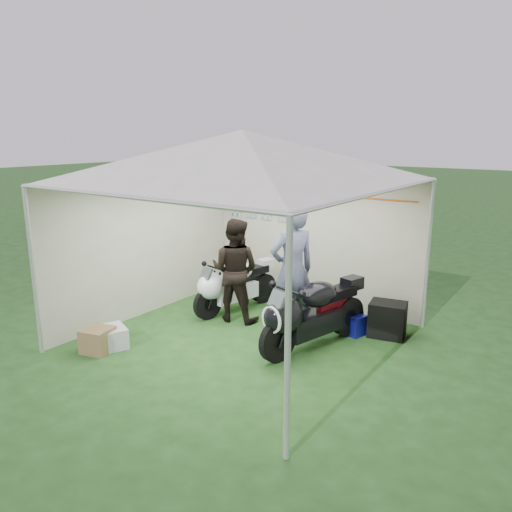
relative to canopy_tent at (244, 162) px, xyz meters
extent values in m
plane|color=#1D4317|center=(0.00, -0.03, -2.58)|extent=(80.00, 80.00, 0.00)
cylinder|color=silver|center=(-2.00, -2.03, -1.43)|extent=(0.06, 0.06, 2.30)
cylinder|color=silver|center=(2.00, -2.03, -1.43)|extent=(0.06, 0.06, 2.30)
cylinder|color=silver|center=(-2.00, 1.97, -1.43)|extent=(0.06, 0.06, 2.30)
cylinder|color=silver|center=(2.00, 1.97, -1.43)|extent=(0.06, 0.06, 2.30)
cube|color=beige|center=(0.00, 1.97, -1.43)|extent=(4.00, 0.02, 2.30)
cube|color=beige|center=(-2.00, -0.03, -1.43)|extent=(0.02, 4.00, 2.30)
cube|color=beige|center=(2.00, -0.03, -1.43)|extent=(0.02, 4.00, 2.30)
pyramid|color=white|center=(0.00, -0.03, 0.07)|extent=(5.66, 5.66, 0.70)
cube|color=#99A5B7|center=(-1.65, 1.95, -0.73)|extent=(0.22, 0.02, 0.28)
cube|color=#99A5B7|center=(-1.30, 1.95, -0.73)|extent=(0.22, 0.02, 0.28)
cube|color=#99A5B7|center=(-0.95, 1.95, -0.73)|extent=(0.22, 0.01, 0.28)
cube|color=#99A5B7|center=(-0.60, 1.95, -0.73)|extent=(0.22, 0.01, 0.28)
cube|color=#99A5B7|center=(-1.65, 1.95, -1.03)|extent=(0.22, 0.02, 0.28)
cube|color=#99A5B7|center=(-1.30, 1.95, -1.03)|extent=(0.22, 0.01, 0.28)
cube|color=#99A5B7|center=(-0.95, 1.95, -1.03)|extent=(0.22, 0.02, 0.28)
cube|color=#99A5B7|center=(-0.60, 1.95, -1.03)|extent=(0.22, 0.01, 0.28)
cylinder|color=#D8590C|center=(0.20, 1.94, -0.63)|extent=(3.20, 0.02, 0.02)
cylinder|color=black|center=(-0.95, 0.27, -2.31)|extent=(0.19, 0.54, 0.53)
cylinder|color=black|center=(-0.71, 1.48, -2.31)|extent=(0.24, 0.55, 0.53)
cube|color=white|center=(-0.84, 0.83, -2.24)|extent=(0.46, 0.88, 0.27)
ellipsoid|color=white|center=(-0.93, 0.36, -2.03)|extent=(0.49, 0.60, 0.44)
ellipsoid|color=white|center=(-0.82, 0.92, -1.89)|extent=(0.49, 0.61, 0.31)
cube|color=black|center=(-0.75, 1.27, -1.94)|extent=(0.33, 0.57, 0.12)
cube|color=white|center=(-0.69, 1.55, -1.87)|extent=(0.24, 0.30, 0.16)
cube|color=black|center=(-0.77, 1.18, -2.09)|extent=(0.18, 0.49, 0.09)
cube|color=#3F474C|center=(-0.96, 0.25, -1.80)|extent=(0.23, 0.17, 0.19)
cylinder|color=black|center=(0.83, -0.37, -2.28)|extent=(0.25, 0.61, 0.60)
cylinder|color=black|center=(1.17, 0.98, -2.28)|extent=(0.29, 0.62, 0.60)
cube|color=black|center=(0.99, 0.26, -2.20)|extent=(0.57, 1.00, 0.30)
ellipsoid|color=black|center=(0.85, -0.28, -1.96)|extent=(0.58, 0.69, 0.50)
ellipsoid|color=black|center=(1.01, 0.35, -1.80)|extent=(0.58, 0.71, 0.35)
cube|color=black|center=(1.11, 0.74, -1.86)|extent=(0.40, 0.65, 0.14)
cube|color=black|center=(1.19, 1.06, -1.78)|extent=(0.29, 0.34, 0.18)
cube|color=maroon|center=(1.09, 0.64, -2.03)|extent=(0.23, 0.56, 0.10)
cube|color=#3F474C|center=(0.82, -0.39, -1.70)|extent=(0.27, 0.20, 0.21)
cylinder|color=white|center=(0.80, -0.49, -1.96)|extent=(0.35, 0.11, 0.36)
cube|color=#1A1EC9|center=(1.20, 1.08, -2.42)|extent=(0.46, 0.35, 0.31)
imported|color=black|center=(-0.58, 0.52, -1.74)|extent=(0.93, 0.80, 1.67)
imported|color=slate|center=(0.49, 0.51, -1.58)|extent=(0.76, 0.87, 2.00)
cube|color=black|center=(1.68, 1.30, -2.31)|extent=(0.60, 0.51, 0.52)
cube|color=silver|center=(-1.34, -1.34, -2.43)|extent=(0.53, 0.48, 0.29)
cube|color=brown|center=(-1.38, -1.56, -2.41)|extent=(0.46, 0.46, 0.34)
camera|label=1|loc=(4.14, -5.51, 0.38)|focal=35.00mm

